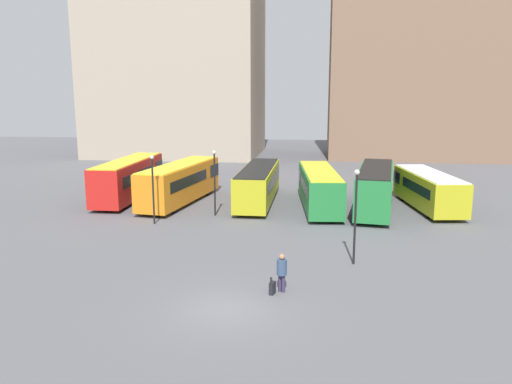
# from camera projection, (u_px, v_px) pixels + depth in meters

# --- Properties ---
(ground_plane) EXTENTS (160.00, 160.00, 0.00)m
(ground_plane) POSITION_uv_depth(u_px,v_px,m) (226.00, 310.00, 20.56)
(ground_plane) COLOR #56565B
(building_block_left) EXTENTS (23.72, 17.49, 33.53)m
(building_block_left) POSITION_uv_depth(u_px,v_px,m) (177.00, 38.00, 71.76)
(building_block_left) COLOR tan
(building_block_left) RESTS_ON ground_plane
(building_block_right) EXTENTS (23.78, 12.50, 34.25)m
(building_block_right) POSITION_uv_depth(u_px,v_px,m) (419.00, 32.00, 67.60)
(building_block_right) COLOR #7F604C
(building_block_right) RESTS_ON ground_plane
(bus_0) EXTENTS (2.69, 11.29, 3.34)m
(bus_0) POSITION_uv_depth(u_px,v_px,m) (129.00, 178.00, 42.22)
(bus_0) COLOR red
(bus_0) RESTS_ON ground_plane
(bus_1) EXTENTS (4.16, 11.61, 3.20)m
(bus_1) POSITION_uv_depth(u_px,v_px,m) (181.00, 181.00, 40.80)
(bus_1) COLOR orange
(bus_1) RESTS_ON ground_plane
(bus_2) EXTENTS (2.55, 11.81, 2.92)m
(bus_2) POSITION_uv_depth(u_px,v_px,m) (258.00, 183.00, 40.96)
(bus_2) COLOR gold
(bus_2) RESTS_ON ground_plane
(bus_3) EXTENTS (3.63, 11.18, 2.99)m
(bus_3) POSITION_uv_depth(u_px,v_px,m) (319.00, 187.00, 38.98)
(bus_3) COLOR #237A38
(bus_3) RESTS_ON ground_plane
(bus_4) EXTENTS (4.09, 11.72, 3.26)m
(bus_4) POSITION_uv_depth(u_px,v_px,m) (375.00, 187.00, 38.25)
(bus_4) COLOR #237A38
(bus_4) RESTS_ON ground_plane
(bus_5) EXTENTS (3.95, 10.04, 2.80)m
(bus_5) POSITION_uv_depth(u_px,v_px,m) (428.00, 189.00, 38.74)
(bus_5) COLOR gold
(bus_5) RESTS_ON ground_plane
(traveler) EXTENTS (0.59, 0.59, 1.78)m
(traveler) POSITION_uv_depth(u_px,v_px,m) (282.00, 269.00, 22.24)
(traveler) COLOR #382D4C
(traveler) RESTS_ON ground_plane
(suitcase) EXTENTS (0.30, 0.41, 0.84)m
(suitcase) POSITION_uv_depth(u_px,v_px,m) (272.00, 288.00, 22.10)
(suitcase) COLOR black
(suitcase) RESTS_ON ground_plane
(lamp_post_0) EXTENTS (0.28, 0.28, 4.74)m
(lamp_post_0) POSITION_uv_depth(u_px,v_px,m) (153.00, 183.00, 33.70)
(lamp_post_0) COLOR black
(lamp_post_0) RESTS_ON ground_plane
(lamp_post_1) EXTENTS (0.28, 0.28, 5.01)m
(lamp_post_1) POSITION_uv_depth(u_px,v_px,m) (356.00, 208.00, 25.53)
(lamp_post_1) COLOR black
(lamp_post_1) RESTS_ON ground_plane
(lamp_post_2) EXTENTS (0.28, 0.28, 4.79)m
(lamp_post_2) POSITION_uv_depth(u_px,v_px,m) (215.00, 177.00, 36.07)
(lamp_post_2) COLOR black
(lamp_post_2) RESTS_ON ground_plane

